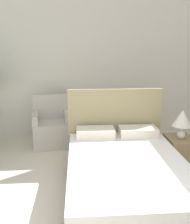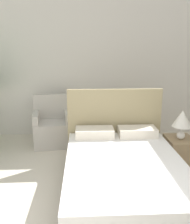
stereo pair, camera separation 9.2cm
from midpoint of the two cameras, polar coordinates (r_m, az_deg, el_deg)
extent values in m
cube|color=silver|center=(5.27, -1.31, 10.28)|extent=(10.00, 0.06, 2.90)
cube|color=#4C4238|center=(3.36, 7.48, -16.19)|extent=(1.50, 2.11, 0.29)
cube|color=white|center=(3.24, 7.63, -12.47)|extent=(1.47, 2.07, 0.20)
cube|color=tan|center=(4.15, 5.06, -2.99)|extent=(1.53, 0.06, 1.21)
cube|color=silver|center=(3.91, 0.57, -4.71)|extent=(0.59, 0.32, 0.14)
cube|color=silver|center=(4.01, 10.30, -4.47)|extent=(0.59, 0.32, 0.14)
cube|color=#B7B2A8|center=(4.89, -9.13, -4.85)|extent=(0.76, 0.65, 0.47)
cube|color=#B7B2A8|center=(5.00, -9.42, 1.28)|extent=(0.70, 0.15, 0.48)
cube|color=#B7B2A8|center=(4.80, -12.84, -1.33)|extent=(0.16, 0.52, 0.18)
cube|color=#B7B2A8|center=(4.80, -5.75, -1.01)|extent=(0.16, 0.52, 0.18)
cube|color=#B7B2A8|center=(4.88, 2.70, -4.71)|extent=(0.74, 0.63, 0.47)
cube|color=#B7B2A8|center=(4.99, 2.75, 1.44)|extent=(0.70, 0.12, 0.48)
cube|color=#B7B2A8|center=(4.79, -0.81, -0.98)|extent=(0.15, 0.52, 0.18)
cube|color=#B7B2A8|center=(4.80, 6.29, -1.05)|extent=(0.15, 0.52, 0.18)
cube|color=#937A56|center=(4.26, 19.30, -8.66)|extent=(0.41, 0.50, 0.47)
sphere|color=white|center=(4.12, 19.61, -5.03)|extent=(0.13, 0.13, 0.13)
cylinder|color=white|center=(4.09, 19.74, -3.66)|extent=(0.02, 0.02, 0.08)
cone|color=silver|center=(4.04, 19.95, -1.40)|extent=(0.30, 0.30, 0.25)
cylinder|color=gold|center=(4.85, -3.22, -4.94)|extent=(0.30, 0.30, 0.46)
camera|label=1|loc=(0.05, -89.40, 0.16)|focal=40.00mm
camera|label=2|loc=(0.05, 90.60, -0.16)|focal=40.00mm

